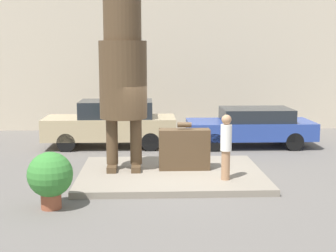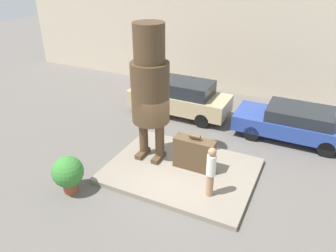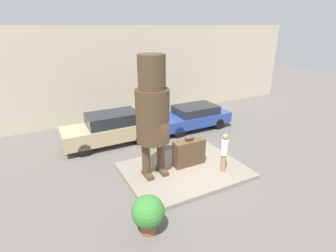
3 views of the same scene
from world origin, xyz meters
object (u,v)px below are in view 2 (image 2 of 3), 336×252
at_px(tourist, 211,170).
at_px(planter_pot, 68,173).
at_px(parked_car_blue, 294,122).
at_px(parked_car_tan, 180,97).
at_px(giant_suitcase, 194,154).
at_px(statue_figure, 150,84).

distance_m(tourist, planter_pot, 4.42).
bearing_deg(parked_car_blue, parked_car_tan, -1.29).
bearing_deg(planter_pot, parked_car_tan, 83.03).
xyz_separation_m(tourist, parked_car_blue, (1.77, 5.05, -0.33)).
distance_m(giant_suitcase, parked_car_tan, 4.65).
height_order(tourist, parked_car_blue, tourist).
bearing_deg(parked_car_blue, tourist, 70.68).
height_order(tourist, parked_car_tan, tourist).
xyz_separation_m(statue_figure, parked_car_tan, (-0.64, 3.99, -2.09)).
bearing_deg(statue_figure, tourist, -23.96).
distance_m(tourist, parked_car_blue, 5.36).
relative_size(giant_suitcase, planter_pot, 1.11).
bearing_deg(tourist, planter_pot, -158.83).
distance_m(statue_figure, planter_pot, 3.84).
bearing_deg(parked_car_tan, statue_figure, 99.13).
bearing_deg(tourist, statue_figure, 156.04).
bearing_deg(giant_suitcase, planter_pot, -139.04).
relative_size(statue_figure, giant_suitcase, 3.40).
relative_size(giant_suitcase, parked_car_tan, 0.30).
bearing_deg(tourist, parked_car_tan, 122.45).
distance_m(statue_figure, parked_car_blue, 6.27).
bearing_deg(parked_car_blue, giant_suitcase, 55.00).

